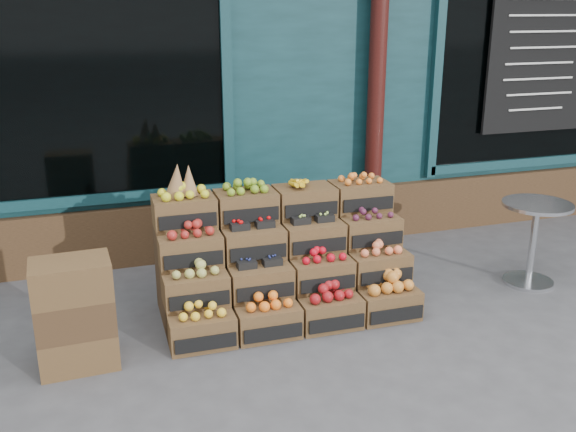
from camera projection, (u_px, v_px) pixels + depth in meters
name	position (u px, v px, depth m)	size (l,w,h in m)	color
ground	(341.00, 346.00, 4.90)	(60.00, 60.00, 0.00)	#444447
shop_facade	(202.00, 12.00, 8.77)	(12.00, 6.24, 4.80)	#113439
crate_display	(282.00, 265.00, 5.41)	(2.07, 1.03, 1.29)	brown
spare_crates	(75.00, 314.00, 4.52)	(0.55, 0.39, 0.81)	brown
bistro_table	(534.00, 234.00, 5.87)	(0.62, 0.62, 0.79)	#B0B2B7
shopkeeper	(75.00, 154.00, 6.60)	(0.75, 0.49, 2.04)	#1C641E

